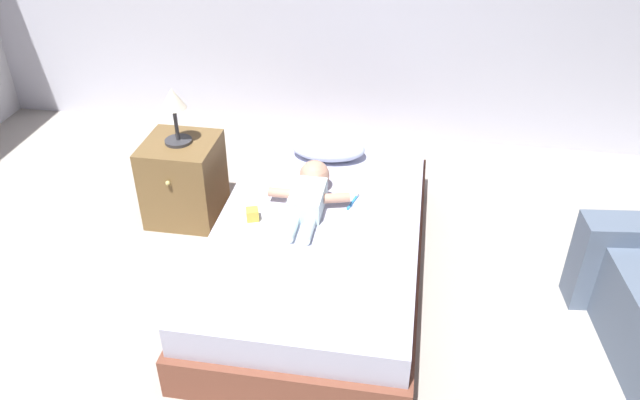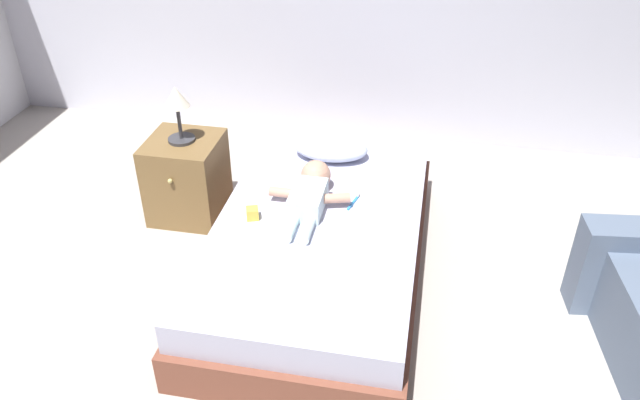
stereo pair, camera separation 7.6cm
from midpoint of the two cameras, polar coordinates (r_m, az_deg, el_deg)
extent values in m
cube|color=brown|center=(3.70, 0.59, -5.05)|extent=(1.16, 2.09, 0.23)
cube|color=silver|center=(3.58, 0.61, -2.52)|extent=(1.12, 2.01, 0.18)
ellipsoid|color=silver|center=(4.06, 1.54, 4.76)|extent=(0.48, 0.29, 0.14)
cube|color=white|center=(3.54, -0.51, 0.03)|extent=(0.18, 0.31, 0.13)
sphere|color=tan|center=(3.72, 0.20, 2.28)|extent=(0.18, 0.18, 0.18)
cylinder|color=tan|center=(3.61, -2.84, 0.69)|extent=(0.15, 0.06, 0.06)
cylinder|color=tan|center=(3.56, 2.16, 0.16)|extent=(0.16, 0.10, 0.06)
cylinder|color=white|center=(3.37, -2.09, -2.56)|extent=(0.06, 0.20, 0.06)
cylinder|color=white|center=(3.36, -0.57, -2.73)|extent=(0.06, 0.20, 0.06)
cube|color=#2787E0|center=(3.63, 3.63, -0.27)|extent=(0.05, 0.15, 0.01)
cube|color=white|center=(3.68, 4.08, 0.48)|extent=(0.02, 0.03, 0.01)
cube|color=brown|center=(4.20, -11.52, 1.99)|extent=(0.45, 0.45, 0.55)
sphere|color=tan|center=(3.95, -12.95, 1.69)|extent=(0.03, 0.03, 0.03)
cylinder|color=#333338|center=(4.06, -11.96, 5.43)|extent=(0.17, 0.17, 0.02)
cylinder|color=#333338|center=(4.01, -12.16, 6.94)|extent=(0.02, 0.02, 0.22)
cone|color=beige|center=(3.93, -12.45, 9.19)|extent=(0.16, 0.16, 0.13)
cube|color=gold|center=(3.50, -5.56, -1.22)|extent=(0.09, 0.09, 0.07)
camera|label=1|loc=(0.04, -89.37, 0.41)|focal=35.13mm
camera|label=2|loc=(0.04, 90.63, -0.41)|focal=35.13mm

